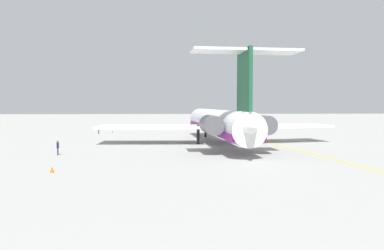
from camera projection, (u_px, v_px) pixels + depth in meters
name	position (u px, v px, depth m)	size (l,w,h in m)	color
ground	(286.00, 140.00, 65.24)	(379.17, 379.17, 0.00)	#9E9E99
main_jetliner	(219.00, 122.00, 58.03)	(42.82, 38.00, 12.47)	white
ground_crew_near_nose	(99.00, 128.00, 79.10)	(0.28, 0.39, 1.77)	black
ground_crew_near_tail	(58.00, 146.00, 45.36)	(0.45, 0.28, 1.76)	black
ground_crew_portside	(261.00, 127.00, 82.26)	(0.46, 0.29, 1.83)	black
safety_cone_wingtip	(112.00, 132.00, 80.20)	(0.40, 0.40, 0.55)	#EA590F
safety_cone_tail	(52.00, 170.00, 33.63)	(0.40, 0.40, 0.55)	#EA590F
taxiway_centreline	(269.00, 143.00, 59.96)	(79.54, 0.36, 0.01)	gold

